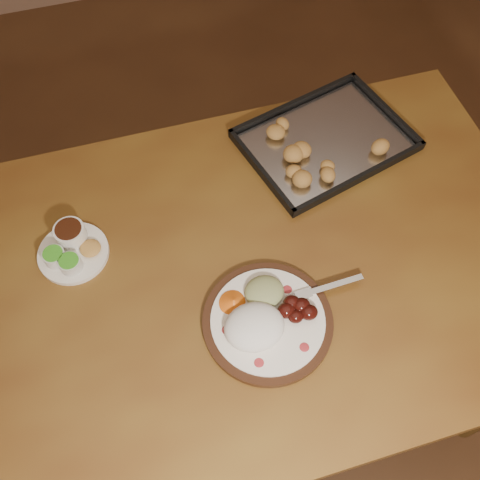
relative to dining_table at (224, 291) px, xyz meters
name	(u,v)px	position (x,y,z in m)	size (l,w,h in m)	color
ground	(210,332)	(-0.02, 0.16, -0.65)	(4.00, 4.00, 0.00)	brown
dining_table	(224,291)	(0.00, 0.00, 0.00)	(1.50, 0.91, 0.75)	brown
dinner_plate	(265,319)	(0.05, -0.14, 0.12)	(0.36, 0.27, 0.06)	#331A0E
condiment_saucer	(71,249)	(-0.31, 0.14, 0.12)	(0.16, 0.16, 0.05)	white
baking_tray	(326,140)	(0.35, 0.28, 0.11)	(0.46, 0.39, 0.04)	black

